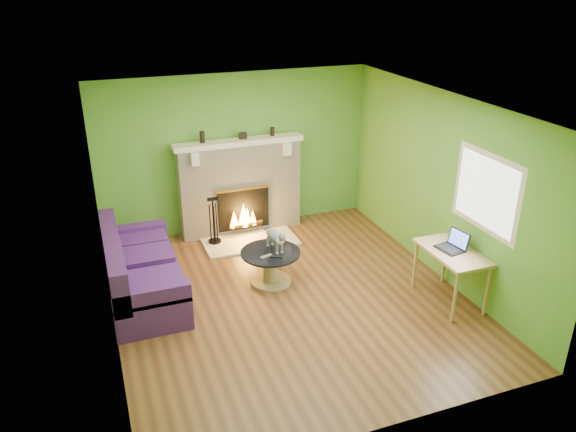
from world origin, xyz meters
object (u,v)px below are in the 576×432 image
desk (452,257)px  cat (275,238)px  sofa (139,273)px  coffee_table (271,265)px

desk → cat: size_ratio=1.79×
sofa → coffee_table: (1.76, -0.26, -0.08)m
sofa → coffee_table: size_ratio=2.45×
desk → cat: cat is taller
sofa → coffee_table: sofa is taller
coffee_table → desk: 2.44m
sofa → cat: sofa is taller
coffee_table → desk: desk is taller
coffee_table → cat: (0.08, 0.05, 0.37)m
sofa → cat: (1.84, -0.21, 0.29)m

